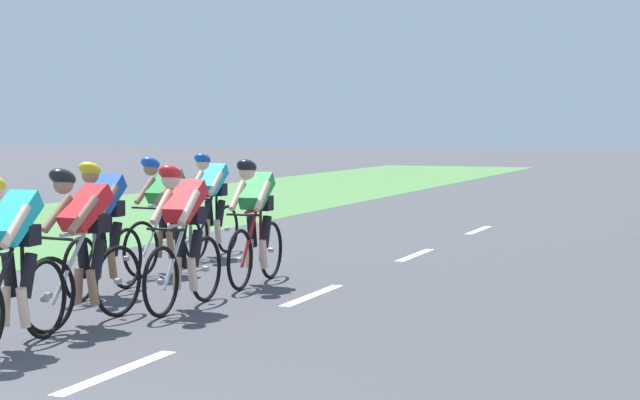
{
  "coord_description": "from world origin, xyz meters",
  "views": [
    {
      "loc": [
        4.51,
        -4.08,
        1.93
      ],
      "look_at": [
        0.15,
        6.68,
        1.1
      ],
      "focal_mm": 58.96,
      "sensor_mm": 36.0,
      "label": 1
    }
  ],
  "objects_px": {
    "cyclist_lead": "(11,259)",
    "cyclist_fourth": "(103,227)",
    "cyclist_sixth": "(163,213)",
    "cyclist_seventh": "(211,203)",
    "cyclist_fifth": "(255,220)",
    "cyclist_third": "(183,235)",
    "cyclist_second": "(82,245)"
  },
  "relations": [
    {
      "from": "cyclist_lead",
      "to": "cyclist_fifth",
      "type": "xyz_separation_m",
      "value": [
        0.32,
        4.15,
        0.0
      ]
    },
    {
      "from": "cyclist_second",
      "to": "cyclist_seventh",
      "type": "height_order",
      "value": "same"
    },
    {
      "from": "cyclist_third",
      "to": "cyclist_seventh",
      "type": "distance_m",
      "value": 4.43
    },
    {
      "from": "cyclist_lead",
      "to": "cyclist_sixth",
      "type": "relative_size",
      "value": 1.0
    },
    {
      "from": "cyclist_fourth",
      "to": "cyclist_fifth",
      "type": "xyz_separation_m",
      "value": [
        1.24,
        1.39,
        0.0
      ]
    },
    {
      "from": "cyclist_second",
      "to": "cyclist_fourth",
      "type": "relative_size",
      "value": 1.0
    },
    {
      "from": "cyclist_third",
      "to": "cyclist_seventh",
      "type": "xyz_separation_m",
      "value": [
        -1.81,
        4.04,
        0.0
      ]
    },
    {
      "from": "cyclist_third",
      "to": "cyclist_fifth",
      "type": "xyz_separation_m",
      "value": [
        -0.05,
        1.84,
        0.0
      ]
    },
    {
      "from": "cyclist_lead",
      "to": "cyclist_fourth",
      "type": "xyz_separation_m",
      "value": [
        -0.92,
        2.76,
        0.0
      ]
    },
    {
      "from": "cyclist_second",
      "to": "cyclist_sixth",
      "type": "distance_m",
      "value": 3.59
    },
    {
      "from": "cyclist_fifth",
      "to": "cyclist_seventh",
      "type": "distance_m",
      "value": 2.82
    },
    {
      "from": "cyclist_third",
      "to": "cyclist_fifth",
      "type": "height_order",
      "value": "same"
    },
    {
      "from": "cyclist_lead",
      "to": "cyclist_fourth",
      "type": "relative_size",
      "value": 1.0
    },
    {
      "from": "cyclist_fifth",
      "to": "cyclist_sixth",
      "type": "height_order",
      "value": "same"
    },
    {
      "from": "cyclist_fourth",
      "to": "cyclist_seventh",
      "type": "xyz_separation_m",
      "value": [
        -0.53,
        3.58,
        0.0
      ]
    },
    {
      "from": "cyclist_fourth",
      "to": "cyclist_lead",
      "type": "bearing_deg",
      "value": -71.57
    },
    {
      "from": "cyclist_fifth",
      "to": "cyclist_seventh",
      "type": "height_order",
      "value": "same"
    },
    {
      "from": "cyclist_third",
      "to": "cyclist_fourth",
      "type": "distance_m",
      "value": 1.36
    },
    {
      "from": "cyclist_lead",
      "to": "cyclist_sixth",
      "type": "height_order",
      "value": "same"
    },
    {
      "from": "cyclist_second",
      "to": "cyclist_fourth",
      "type": "distance_m",
      "value": 1.79
    },
    {
      "from": "cyclist_fourth",
      "to": "cyclist_fifth",
      "type": "height_order",
      "value": "same"
    },
    {
      "from": "cyclist_lead",
      "to": "cyclist_seventh",
      "type": "relative_size",
      "value": 1.0
    },
    {
      "from": "cyclist_seventh",
      "to": "cyclist_third",
      "type": "bearing_deg",
      "value": -65.8
    },
    {
      "from": "cyclist_sixth",
      "to": "cyclist_fifth",
      "type": "bearing_deg",
      "value": -15.87
    },
    {
      "from": "cyclist_lead",
      "to": "cyclist_third",
      "type": "distance_m",
      "value": 2.34
    },
    {
      "from": "cyclist_seventh",
      "to": "cyclist_fifth",
      "type": "bearing_deg",
      "value": -51.19
    },
    {
      "from": "cyclist_second",
      "to": "cyclist_sixth",
      "type": "height_order",
      "value": "same"
    },
    {
      "from": "cyclist_sixth",
      "to": "cyclist_seventh",
      "type": "height_order",
      "value": "same"
    },
    {
      "from": "cyclist_lead",
      "to": "cyclist_sixth",
      "type": "distance_m",
      "value": 4.75
    },
    {
      "from": "cyclist_lead",
      "to": "cyclist_fifth",
      "type": "relative_size",
      "value": 1.0
    },
    {
      "from": "cyclist_second",
      "to": "cyclist_sixth",
      "type": "xyz_separation_m",
      "value": [
        -1.13,
        3.41,
        0.0
      ]
    },
    {
      "from": "cyclist_second",
      "to": "cyclist_sixth",
      "type": "relative_size",
      "value": 1.0
    }
  ]
}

